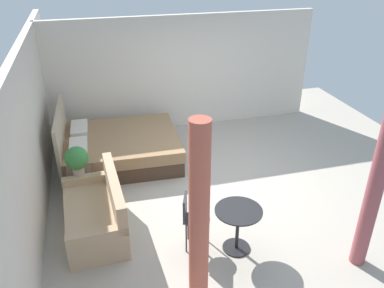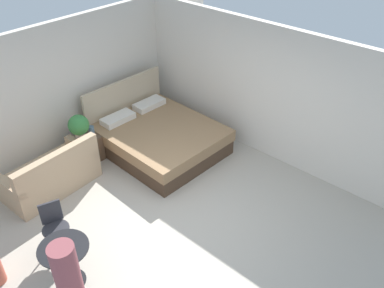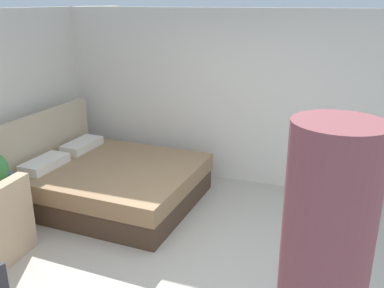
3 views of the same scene
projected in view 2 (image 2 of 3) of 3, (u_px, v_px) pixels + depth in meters
The scene contains 10 objects.
ground_plane at pixel (175, 225), 6.50m from camera, with size 8.31×9.13×0.02m, color #B2A899.
wall_back at pixel (53, 93), 7.46m from camera, with size 8.31×0.12×2.56m, color silver.
wall_right at pixel (275, 95), 7.40m from camera, with size 0.12×6.13×2.56m, color silver.
bed at pixel (158, 137), 8.06m from camera, with size 1.99×2.31×1.18m.
couch at pixel (51, 175), 7.06m from camera, with size 1.63×0.90×0.89m.
nightstand at pixel (88, 149), 7.77m from camera, with size 0.49×0.41×0.52m.
potted_plant at pixel (79, 126), 7.39m from camera, with size 0.38×0.38×0.51m.
vase at pixel (92, 131), 7.61m from camera, with size 0.11×0.11×0.20m.
balcony_table at pixel (66, 258), 5.34m from camera, with size 0.66×0.66×0.68m.
cafe_chair_near_window at pixel (54, 223), 5.78m from camera, with size 0.49×0.49×0.86m.
Camera 2 is at (-3.27, -3.28, 4.74)m, focal length 38.06 mm.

